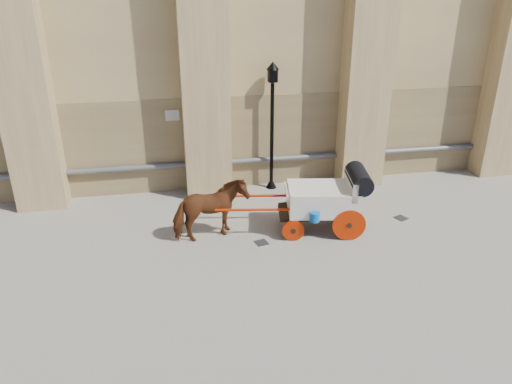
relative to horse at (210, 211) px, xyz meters
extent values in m
plane|color=gray|center=(1.24, -0.63, -0.81)|extent=(90.00, 90.00, 0.00)
cube|color=#927A4E|center=(3.24, 3.52, 0.69)|extent=(44.00, 0.35, 3.00)
cylinder|color=#59595B|center=(3.24, 3.25, 0.09)|extent=(42.00, 0.18, 0.18)
cube|color=beige|center=(-0.76, 3.34, 1.69)|extent=(0.42, 0.04, 0.32)
imported|color=brown|center=(0.00, 0.00, 0.00)|extent=(2.09, 1.36, 1.63)
cube|color=black|center=(2.93, -0.05, -0.28)|extent=(2.28, 1.32, 0.12)
cube|color=beige|center=(3.03, -0.07, 0.11)|extent=(2.03, 1.51, 0.68)
cube|color=beige|center=(3.75, -0.19, 0.50)|extent=(0.35, 1.23, 0.54)
cube|color=beige|center=(2.21, 0.07, 0.36)|extent=(0.51, 1.12, 0.10)
cylinder|color=black|center=(3.94, -0.22, 0.70)|extent=(0.74, 1.29, 0.55)
cylinder|color=#B62001|center=(3.55, -0.77, -0.37)|extent=(0.88, 0.20, 0.88)
cylinder|color=#B62001|center=(3.75, 0.42, -0.37)|extent=(0.88, 0.20, 0.88)
cylinder|color=#B62001|center=(2.11, -0.53, -0.52)|extent=(0.59, 0.15, 0.59)
cylinder|color=#B62001|center=(2.31, 0.67, -0.52)|extent=(0.59, 0.15, 0.59)
cylinder|color=#B62001|center=(1.27, -0.22, 0.02)|extent=(2.32, 0.45, 0.07)
cylinder|color=#B62001|center=(1.41, 0.65, 0.02)|extent=(2.32, 0.45, 0.07)
cylinder|color=#095BB0|center=(2.62, -0.69, -0.08)|extent=(0.25, 0.25, 0.25)
cylinder|color=black|center=(2.28, 3.02, 0.90)|extent=(0.11, 0.11, 3.43)
cone|color=black|center=(2.28, 3.02, -0.64)|extent=(0.34, 0.34, 0.34)
cube|color=black|center=(2.28, 3.02, 2.85)|extent=(0.27, 0.27, 0.40)
cone|color=black|center=(2.28, 3.02, 3.14)|extent=(0.38, 0.38, 0.23)
cube|color=black|center=(1.26, -0.51, -0.81)|extent=(0.39, 0.39, 0.01)
cube|color=black|center=(5.50, 0.15, -0.81)|extent=(0.42, 0.42, 0.01)
camera|label=1|loc=(-0.96, -11.69, 5.74)|focal=35.00mm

